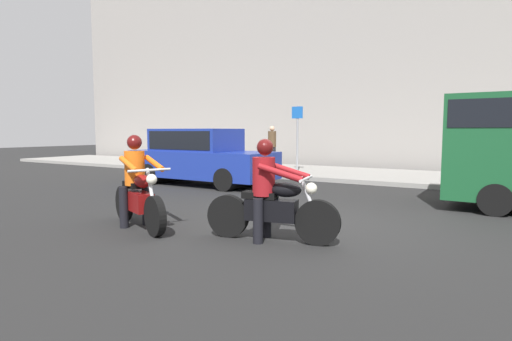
# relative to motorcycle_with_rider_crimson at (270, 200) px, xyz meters

# --- Properties ---
(ground_plane) EXTENTS (80.00, 80.00, 0.00)m
(ground_plane) POSITION_rel_motorcycle_with_rider_crimson_xyz_m (0.06, 1.45, -0.63)
(ground_plane) COLOR black
(sidewalk_slab) EXTENTS (40.00, 4.40, 0.14)m
(sidewalk_slab) POSITION_rel_motorcycle_with_rider_crimson_xyz_m (0.06, 9.45, -0.56)
(sidewalk_slab) COLOR gray
(sidewalk_slab) RESTS_ON ground_plane
(building_facade) EXTENTS (40.00, 1.40, 12.21)m
(building_facade) POSITION_rel_motorcycle_with_rider_crimson_xyz_m (0.06, 12.85, 5.48)
(building_facade) COLOR gray
(building_facade) RESTS_ON ground_plane
(motorcycle_with_rider_crimson) EXTENTS (2.05, 0.77, 1.54)m
(motorcycle_with_rider_crimson) POSITION_rel_motorcycle_with_rider_crimson_xyz_m (0.00, 0.00, 0.00)
(motorcycle_with_rider_crimson) COLOR black
(motorcycle_with_rider_crimson) RESTS_ON ground_plane
(motorcycle_with_rider_orange_stripe) EXTENTS (1.99, 1.00, 1.59)m
(motorcycle_with_rider_orange_stripe) POSITION_rel_motorcycle_with_rider_crimson_xyz_m (-2.36, -0.44, 0.02)
(motorcycle_with_rider_orange_stripe) COLOR black
(motorcycle_with_rider_orange_stripe) RESTS_ON ground_plane
(parked_sedan_cobalt_blue) EXTENTS (4.63, 1.82, 1.72)m
(parked_sedan_cobalt_blue) POSITION_rel_motorcycle_with_rider_crimson_xyz_m (-5.19, 4.68, 0.26)
(parked_sedan_cobalt_blue) COLOR navy
(parked_sedan_cobalt_blue) RESTS_ON ground_plane
(street_sign_post) EXTENTS (0.44, 0.08, 2.45)m
(street_sign_post) POSITION_rel_motorcycle_with_rider_crimson_xyz_m (-3.88, 8.82, 1.00)
(street_sign_post) COLOR gray
(street_sign_post) RESTS_ON sidewalk_slab
(pedestrian_bystander) EXTENTS (0.34, 0.34, 1.72)m
(pedestrian_bystander) POSITION_rel_motorcycle_with_rider_crimson_xyz_m (-5.56, 9.86, 0.51)
(pedestrian_bystander) COLOR black
(pedestrian_bystander) RESTS_ON sidewalk_slab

